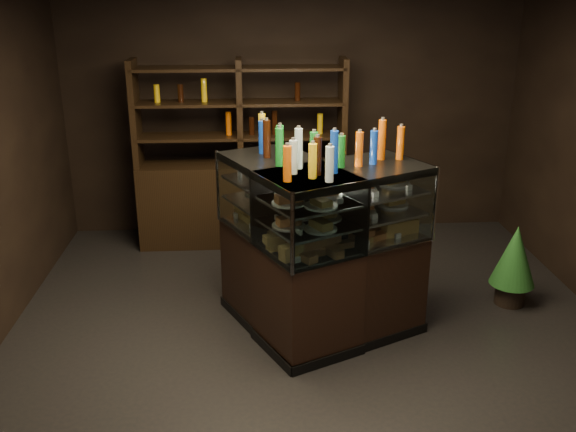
% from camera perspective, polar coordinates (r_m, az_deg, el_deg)
% --- Properties ---
extents(ground, '(5.00, 5.00, 0.00)m').
position_cam_1_polar(ground, '(5.34, 2.20, -10.54)').
color(ground, black).
rests_on(ground, ground).
extents(room_shell, '(5.02, 5.02, 3.01)m').
position_cam_1_polar(room_shell, '(4.67, 2.52, 10.47)').
color(room_shell, black).
rests_on(room_shell, ground).
extents(display_case, '(1.72, 1.46, 1.42)m').
position_cam_1_polar(display_case, '(5.17, 2.33, -5.62)').
color(display_case, black).
rests_on(display_case, ground).
extents(food_display, '(1.35, 1.16, 0.44)m').
position_cam_1_polar(food_display, '(4.95, 2.41, 0.39)').
color(food_display, '#C17B45').
rests_on(food_display, display_case).
extents(bottles_top, '(1.18, 1.02, 0.30)m').
position_cam_1_polar(bottles_top, '(4.81, 2.52, 6.04)').
color(bottles_top, '#0F38B2').
rests_on(bottles_top, display_case).
extents(potted_conifer, '(0.39, 0.39, 0.84)m').
position_cam_1_polar(potted_conifer, '(5.96, 19.53, -3.22)').
color(potted_conifer, black).
rests_on(potted_conifer, ground).
extents(back_shelving, '(2.21, 0.43, 2.00)m').
position_cam_1_polar(back_shelving, '(6.95, -4.13, 2.37)').
color(back_shelving, black).
rests_on(back_shelving, ground).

